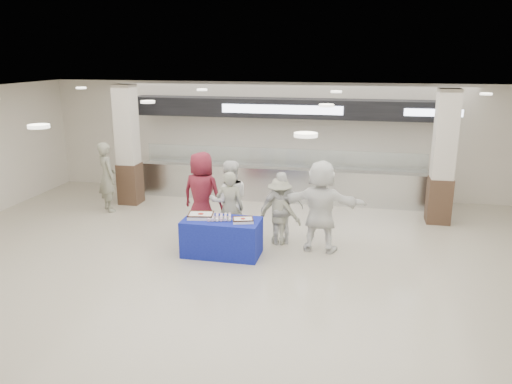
% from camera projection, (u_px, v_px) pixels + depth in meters
% --- Properties ---
extents(ground, '(14.00, 14.00, 0.00)m').
position_uv_depth(ground, '(236.00, 281.00, 8.97)').
color(ground, '#BCB5A0').
rests_on(ground, ground).
extents(serving_line, '(8.70, 0.85, 2.80)m').
position_uv_depth(serving_line, '(283.00, 159.00, 13.75)').
color(serving_line, silver).
rests_on(serving_line, ground).
extents(column_left, '(0.55, 0.55, 3.20)m').
position_uv_depth(column_left, '(128.00, 148.00, 13.31)').
color(column_left, '#3A261A').
rests_on(column_left, ground).
extents(column_right, '(0.55, 0.55, 3.20)m').
position_uv_depth(column_right, '(443.00, 160.00, 11.74)').
color(column_right, '#3A261A').
rests_on(column_right, ground).
extents(display_table, '(1.56, 0.80, 0.75)m').
position_uv_depth(display_table, '(222.00, 237.00, 10.07)').
color(display_table, '#162398').
rests_on(display_table, ground).
extents(sheet_cake_left, '(0.56, 0.47, 0.10)m').
position_uv_depth(sheet_cake_left, '(201.00, 215.00, 10.08)').
color(sheet_cake_left, white).
rests_on(sheet_cake_left, display_table).
extents(sheet_cake_right, '(0.47, 0.41, 0.09)m').
position_uv_depth(sheet_cake_right, '(243.00, 220.00, 9.84)').
color(sheet_cake_right, white).
rests_on(sheet_cake_right, display_table).
extents(cupcake_tray, '(0.49, 0.42, 0.07)m').
position_uv_depth(cupcake_tray, '(219.00, 217.00, 10.01)').
color(cupcake_tray, '#A8A8AD').
rests_on(cupcake_tray, display_table).
extents(civilian_maroon, '(1.02, 0.76, 1.91)m').
position_uv_depth(civilian_maroon, '(202.00, 194.00, 11.03)').
color(civilian_maroon, maroon).
rests_on(civilian_maroon, ground).
extents(soldier_a, '(0.61, 0.43, 1.60)m').
position_uv_depth(soldier_a, '(230.00, 208.00, 10.56)').
color(soldier_a, gray).
rests_on(soldier_a, ground).
extents(chef_tall, '(1.05, 0.94, 1.78)m').
position_uv_depth(chef_tall, '(229.00, 201.00, 10.77)').
color(chef_tall, white).
rests_on(chef_tall, ground).
extents(chef_short, '(1.00, 0.73, 1.58)m').
position_uv_depth(chef_short, '(282.00, 208.00, 10.57)').
color(chef_short, white).
rests_on(chef_short, ground).
extents(soldier_b, '(1.04, 0.75, 1.45)m').
position_uv_depth(soldier_b, '(280.00, 211.00, 10.60)').
color(soldier_b, gray).
rests_on(soldier_b, ground).
extents(civilian_white, '(1.82, 0.71, 1.92)m').
position_uv_depth(civilian_white, '(321.00, 206.00, 10.14)').
color(civilian_white, white).
rests_on(civilian_white, ground).
extents(soldier_bg, '(0.78, 0.76, 1.80)m').
position_uv_depth(soldier_bg, '(107.00, 177.00, 12.81)').
color(soldier_bg, gray).
rests_on(soldier_bg, ground).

